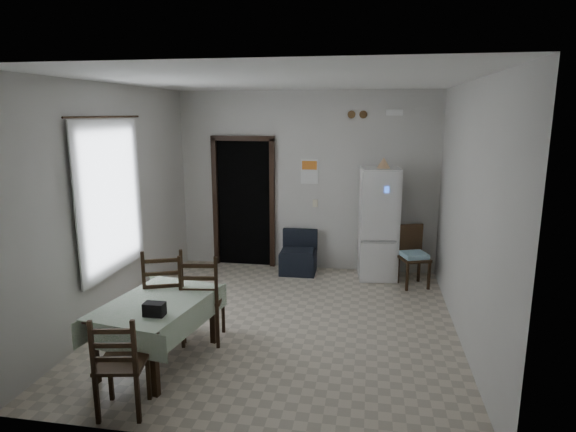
# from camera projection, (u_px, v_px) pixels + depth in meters

# --- Properties ---
(ground) EXTENTS (4.50, 4.50, 0.00)m
(ground) POSITION_uv_depth(u_px,v_px,m) (281.00, 323.00, 5.95)
(ground) COLOR #B7AB95
(ground) RESTS_ON ground
(ceiling) EXTENTS (4.20, 4.50, 0.02)m
(ceiling) POSITION_uv_depth(u_px,v_px,m) (280.00, 80.00, 5.34)
(ceiling) COLOR white
(ceiling) RESTS_ON ground
(wall_back) EXTENTS (4.20, 0.02, 2.90)m
(wall_back) POSITION_uv_depth(u_px,v_px,m) (306.00, 182.00, 7.81)
(wall_back) COLOR beige
(wall_back) RESTS_ON ground
(wall_front) EXTENTS (4.20, 0.02, 2.90)m
(wall_front) POSITION_uv_depth(u_px,v_px,m) (223.00, 268.00, 3.48)
(wall_front) COLOR beige
(wall_front) RESTS_ON ground
(wall_left) EXTENTS (0.02, 4.50, 2.90)m
(wall_left) POSITION_uv_depth(u_px,v_px,m) (115.00, 203.00, 5.99)
(wall_left) COLOR beige
(wall_left) RESTS_ON ground
(wall_right) EXTENTS (0.02, 4.50, 2.90)m
(wall_right) POSITION_uv_depth(u_px,v_px,m) (468.00, 215.00, 5.29)
(wall_right) COLOR beige
(wall_right) RESTS_ON ground
(doorway) EXTENTS (1.06, 0.52, 2.22)m
(doorway) POSITION_uv_depth(u_px,v_px,m) (247.00, 201.00, 8.26)
(doorway) COLOR black
(doorway) RESTS_ON ground
(window_recess) EXTENTS (0.10, 1.20, 1.60)m
(window_recess) POSITION_uv_depth(u_px,v_px,m) (102.00, 197.00, 5.79)
(window_recess) COLOR silver
(window_recess) RESTS_ON ground
(curtain) EXTENTS (0.02, 1.45, 1.85)m
(curtain) POSITION_uv_depth(u_px,v_px,m) (111.00, 198.00, 5.77)
(curtain) COLOR silver
(curtain) RESTS_ON ground
(curtain_rod) EXTENTS (0.02, 1.60, 0.02)m
(curtain_rod) POSITION_uv_depth(u_px,v_px,m) (105.00, 117.00, 5.57)
(curtain_rod) COLOR black
(curtain_rod) RESTS_ON ground
(calendar) EXTENTS (0.28, 0.02, 0.40)m
(calendar) POSITION_uv_depth(u_px,v_px,m) (309.00, 171.00, 7.75)
(calendar) COLOR white
(calendar) RESTS_ON ground
(calendar_image) EXTENTS (0.24, 0.01, 0.14)m
(calendar_image) POSITION_uv_depth(u_px,v_px,m) (309.00, 165.00, 7.73)
(calendar_image) COLOR orange
(calendar_image) RESTS_ON ground
(light_switch) EXTENTS (0.08, 0.02, 0.12)m
(light_switch) POSITION_uv_depth(u_px,v_px,m) (315.00, 203.00, 7.85)
(light_switch) COLOR beige
(light_switch) RESTS_ON ground
(vent_left) EXTENTS (0.12, 0.03, 0.12)m
(vent_left) POSITION_uv_depth(u_px,v_px,m) (352.00, 114.00, 7.45)
(vent_left) COLOR brown
(vent_left) RESTS_ON ground
(vent_right) EXTENTS (0.12, 0.03, 0.12)m
(vent_right) POSITION_uv_depth(u_px,v_px,m) (363.00, 114.00, 7.42)
(vent_right) COLOR brown
(vent_right) RESTS_ON ground
(emergency_light) EXTENTS (0.25, 0.07, 0.09)m
(emergency_light) POSITION_uv_depth(u_px,v_px,m) (394.00, 113.00, 7.31)
(emergency_light) COLOR white
(emergency_light) RESTS_ON ground
(fridge) EXTENTS (0.63, 0.63, 1.73)m
(fridge) POSITION_uv_depth(u_px,v_px,m) (379.00, 224.00, 7.43)
(fridge) COLOR white
(fridge) RESTS_ON ground
(tan_cone) EXTENTS (0.22, 0.22, 0.16)m
(tan_cone) POSITION_uv_depth(u_px,v_px,m) (384.00, 163.00, 7.20)
(tan_cone) COLOR tan
(tan_cone) RESTS_ON fridge
(navy_seat) EXTENTS (0.58, 0.56, 0.68)m
(navy_seat) POSITION_uv_depth(u_px,v_px,m) (298.00, 252.00, 7.75)
(navy_seat) COLOR black
(navy_seat) RESTS_ON ground
(corner_chair) EXTENTS (0.51, 0.51, 0.91)m
(corner_chair) POSITION_uv_depth(u_px,v_px,m) (414.00, 257.00, 7.12)
(corner_chair) COLOR black
(corner_chair) RESTS_ON ground
(dining_table) EXTENTS (1.06, 1.42, 0.67)m
(dining_table) POSITION_uv_depth(u_px,v_px,m) (158.00, 331.00, 4.97)
(dining_table) COLOR #ADC3A6
(dining_table) RESTS_ON ground
(black_bag) EXTENTS (0.20, 0.12, 0.13)m
(black_bag) POSITION_uv_depth(u_px,v_px,m) (154.00, 309.00, 4.52)
(black_bag) COLOR black
(black_bag) RESTS_ON dining_table
(dining_chair_far_left) EXTENTS (0.60, 0.60, 1.09)m
(dining_chair_far_left) POSITION_uv_depth(u_px,v_px,m) (165.00, 292.00, 5.48)
(dining_chair_far_left) COLOR black
(dining_chair_far_left) RESTS_ON ground
(dining_chair_far_right) EXTENTS (0.51, 0.51, 1.05)m
(dining_chair_far_right) POSITION_uv_depth(u_px,v_px,m) (203.00, 296.00, 5.41)
(dining_chair_far_right) COLOR black
(dining_chair_far_right) RESTS_ON ground
(dining_chair_near_head) EXTENTS (0.46, 0.46, 0.92)m
(dining_chair_near_head) POSITION_uv_depth(u_px,v_px,m) (122.00, 362.00, 4.10)
(dining_chair_near_head) COLOR black
(dining_chair_near_head) RESTS_ON ground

